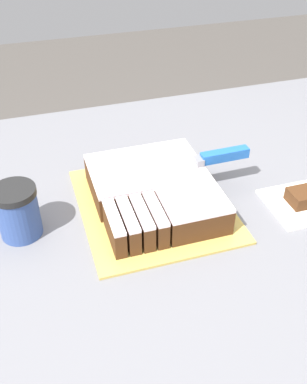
{
  "coord_description": "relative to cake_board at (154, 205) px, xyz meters",
  "views": [
    {
      "loc": [
        -0.27,
        -0.64,
        1.52
      ],
      "look_at": [
        -0.05,
        0.06,
        0.96
      ],
      "focal_mm": 42.0,
      "sensor_mm": 36.0,
      "label": 1
    }
  ],
  "objects": [
    {
      "name": "coffee_cup",
      "position": [
        -0.27,
        -0.0,
        0.05
      ],
      "size": [
        0.08,
        0.08,
        0.11
      ],
      "color": "#334C8C",
      "rests_on": "countertop"
    },
    {
      "name": "paper_napkin",
      "position": [
        0.3,
        -0.09,
        0.0
      ],
      "size": [
        0.14,
        0.14,
        0.01
      ],
      "color": "white",
      "rests_on": "countertop"
    },
    {
      "name": "countertop",
      "position": [
        0.05,
        -0.06,
        -0.46
      ],
      "size": [
        1.4,
        1.1,
        0.92
      ],
      "color": "slate",
      "rests_on": "ground_plane"
    },
    {
      "name": "knife",
      "position": [
        0.13,
        0.03,
        0.07
      ],
      "size": [
        0.33,
        0.03,
        0.02
      ],
      "rotation": [
        0.0,
        0.0,
        3.16
      ],
      "color": "silver",
      "rests_on": "cake"
    },
    {
      "name": "brownie",
      "position": [
        0.3,
        -0.09,
        0.02
      ],
      "size": [
        0.05,
        0.05,
        0.03
      ],
      "color": "#472814",
      "rests_on": "paper_napkin"
    },
    {
      "name": "cake_board",
      "position": [
        0.0,
        0.0,
        0.0
      ],
      "size": [
        0.3,
        0.34,
        0.01
      ],
      "color": "gold",
      "rests_on": "countertop"
    },
    {
      "name": "cake",
      "position": [
        0.0,
        0.0,
        0.03
      ],
      "size": [
        0.24,
        0.27,
        0.06
      ],
      "color": "#472814",
      "rests_on": "cake_board"
    }
  ]
}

